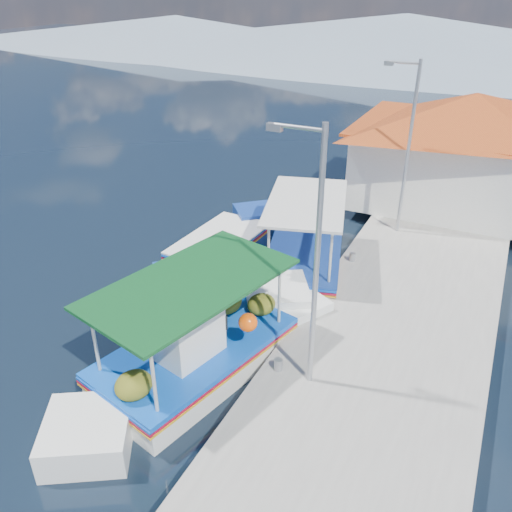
% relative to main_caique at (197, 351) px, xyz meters
% --- Properties ---
extents(ground, '(160.00, 160.00, 0.00)m').
position_rel_main_caique_xyz_m(ground, '(-1.73, -1.67, -0.56)').
color(ground, black).
rests_on(ground, ground).
extents(quay, '(5.00, 44.00, 0.50)m').
position_rel_main_caique_xyz_m(quay, '(4.17, 4.33, -0.31)').
color(quay, '#9F9D95').
rests_on(quay, ground).
extents(bollards, '(0.20, 17.20, 0.30)m').
position_rel_main_caique_xyz_m(bollards, '(2.07, 3.58, 0.09)').
color(bollards, '#A5A8AD').
rests_on(bollards, quay).
extents(main_caique, '(3.95, 8.65, 2.93)m').
position_rel_main_caique_xyz_m(main_caique, '(0.00, 0.00, 0.00)').
color(main_caique, silver).
rests_on(main_caique, ground).
extents(caique_green_canopy, '(3.70, 7.54, 2.93)m').
position_rel_main_caique_xyz_m(caique_green_canopy, '(0.66, 5.72, -0.13)').
color(caique_green_canopy, silver).
rests_on(caique_green_canopy, ground).
extents(caique_blue_hull, '(2.28, 6.95, 1.24)m').
position_rel_main_caique_xyz_m(caique_blue_hull, '(-2.43, 5.49, -0.23)').
color(caique_blue_hull, navy).
rests_on(caique_blue_hull, ground).
extents(harbor_building, '(10.49, 10.49, 4.40)m').
position_rel_main_caique_xyz_m(harbor_building, '(4.46, 13.33, 2.21)').
color(harbor_building, white).
rests_on(harbor_building, quay).
extents(lamp_post_near, '(1.21, 0.14, 6.00)m').
position_rel_main_caique_xyz_m(lamp_post_near, '(2.77, 0.33, 3.29)').
color(lamp_post_near, '#A5A8AD').
rests_on(lamp_post_near, quay).
extents(lamp_post_far, '(1.21, 0.14, 6.00)m').
position_rel_main_caique_xyz_m(lamp_post_far, '(2.77, 9.33, 3.29)').
color(lamp_post_far, '#A5A8AD').
rests_on(lamp_post_far, quay).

